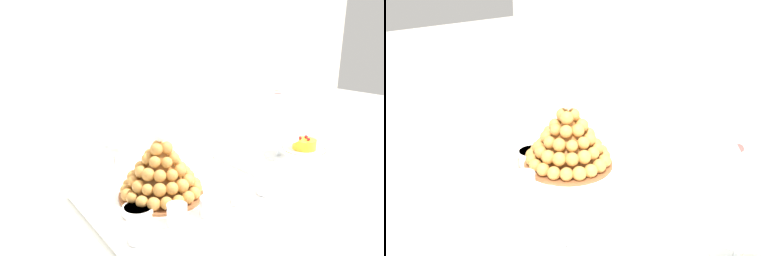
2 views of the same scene
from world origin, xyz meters
The scene contains 11 objects.
buffet_table centered at (0.00, 0.00, 0.66)m, with size 1.30×0.82×0.75m.
serving_tray centered at (-0.15, -0.03, 0.76)m, with size 0.56×0.41×0.02m.
croquembouche centered at (-0.20, 0.01, 0.84)m, with size 0.25×0.25×0.20m.
dessert_cup_left centered at (-0.36, -0.16, 0.79)m, with size 0.06×0.06×0.05m.
dessert_cup_mid_left centered at (-0.25, -0.15, 0.79)m, with size 0.05×0.05×0.05m.
dessert_cup_centre centered at (-0.15, -0.16, 0.78)m, with size 0.06×0.06×0.05m.
dessert_cup_mid_right centered at (-0.04, -0.16, 0.78)m, with size 0.06×0.06×0.05m.
dessert_cup_right centered at (0.06, -0.16, 0.78)m, with size 0.05×0.05×0.05m.
creme_brulee_ramekin centered at (-0.30, -0.04, 0.77)m, with size 0.09×0.09×0.02m.
macaron_goblet centered at (0.36, 0.05, 0.91)m, with size 0.15×0.15×0.26m.
wine_glass centered at (-0.25, 0.22, 0.87)m, with size 0.07×0.07×0.15m.
Camera 2 is at (0.86, -0.73, 1.41)m, focal length 47.76 mm.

